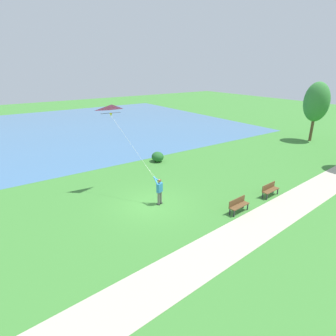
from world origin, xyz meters
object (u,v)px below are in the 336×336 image
park_bench_far_walkway (270,189)px  tree_horizon_far (316,102)px  lakeside_shrub (158,157)px  park_bench_near_walkway (238,204)px  person_kite_flyer (159,189)px  flying_kite (112,112)px

park_bench_far_walkway → tree_horizon_far: 18.41m
park_bench_far_walkway → tree_horizon_far: bearing=111.5°
tree_horizon_far → lakeside_shrub: 19.81m
park_bench_near_walkway → tree_horizon_far: size_ratio=0.23×
person_kite_flyer → park_bench_near_walkway: (3.63, 3.35, -0.54)m
person_kite_flyer → flying_kite: 5.84m
person_kite_flyer → lakeside_shrub: size_ratio=1.54×
tree_horizon_far → park_bench_far_walkway: bearing=-68.5°
park_bench_far_walkway → flying_kite: bearing=-129.0°
park_bench_far_walkway → tree_horizon_far: (-6.59, 16.72, 3.98)m
person_kite_flyer → tree_horizon_far: 24.03m
person_kite_flyer → park_bench_far_walkway: size_ratio=1.19×
person_kite_flyer → flying_kite: (-3.33, -1.38, 4.60)m
flying_kite → tree_horizon_far: (0.07, 24.94, -1.15)m
flying_kite → tree_horizon_far: size_ratio=0.62×
person_kite_flyer → park_bench_near_walkway: size_ratio=1.19×
flying_kite → park_bench_far_walkway: flying_kite is taller
tree_horizon_far → lakeside_shrub: size_ratio=5.68×
flying_kite → tree_horizon_far: bearing=89.8°
person_kite_flyer → park_bench_far_walkway: (3.33, 6.84, -0.54)m
park_bench_near_walkway → park_bench_far_walkway: (-0.30, 3.49, 0.00)m
park_bench_far_walkway → park_bench_near_walkway: bearing=-85.1°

